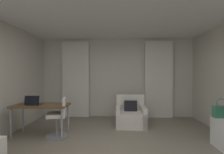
# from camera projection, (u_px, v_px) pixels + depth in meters

# --- Properties ---
(wall_window) EXTENTS (5.12, 0.06, 2.60)m
(wall_window) POSITION_uv_depth(u_px,v_px,m) (117.00, 78.00, 5.64)
(wall_window) COLOR beige
(wall_window) RESTS_ON ground
(curtain_left_panel) EXTENTS (0.90, 0.06, 2.50)m
(curtain_left_panel) POSITION_uv_depth(u_px,v_px,m) (76.00, 79.00, 5.57)
(curtain_left_panel) COLOR silver
(curtain_left_panel) RESTS_ON ground
(curtain_right_panel) EXTENTS (0.90, 0.06, 2.50)m
(curtain_right_panel) POSITION_uv_depth(u_px,v_px,m) (159.00, 79.00, 5.46)
(curtain_right_panel) COLOR silver
(curtain_right_panel) RESTS_ON ground
(armchair) EXTENTS (0.82, 0.80, 0.82)m
(armchair) POSITION_uv_depth(u_px,v_px,m) (131.00, 116.00, 4.63)
(armchair) COLOR silver
(armchair) RESTS_ON ground
(desk) EXTENTS (1.22, 0.56, 0.73)m
(desk) POSITION_uv_depth(u_px,v_px,m) (41.00, 108.00, 3.81)
(desk) COLOR brown
(desk) RESTS_ON ground
(desk_chair) EXTENTS (0.48, 0.48, 0.88)m
(desk_chair) POSITION_uv_depth(u_px,v_px,m) (59.00, 120.00, 3.77)
(desk_chair) COLOR gray
(desk_chair) RESTS_ON ground
(laptop) EXTENTS (0.33, 0.26, 0.22)m
(laptop) POSITION_uv_depth(u_px,v_px,m) (33.00, 103.00, 3.74)
(laptop) COLOR #2D2D33
(laptop) RESTS_ON desk
(handbag_primary) EXTENTS (0.30, 0.14, 0.37)m
(handbag_primary) POSITION_uv_depth(u_px,v_px,m) (221.00, 111.00, 3.23)
(handbag_primary) COLOR #387F5B
(handbag_primary) RESTS_ON tv_console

